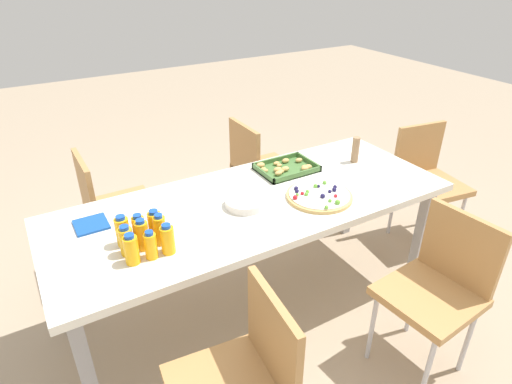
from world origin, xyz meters
name	(u,v)px	position (x,y,z in m)	size (l,w,h in m)	color
ground_plane	(254,304)	(0.00, 0.00, 0.00)	(12.00, 12.00, 0.00)	tan
party_table	(254,211)	(0.00, 0.00, 0.66)	(2.11, 0.81, 0.72)	silver
chair_near_left	(244,376)	(-0.48, -0.76, 0.50)	(0.44, 0.44, 0.83)	#B7844C
chair_near_right	(440,283)	(0.55, -0.78, 0.50)	(0.43, 0.43, 0.83)	#B7844C
chair_far_left	(110,204)	(-0.60, 0.73, 0.50)	(0.40, 0.40, 0.83)	#B7844C
chair_far_right	(259,165)	(0.47, 0.74, 0.50)	(0.41, 0.41, 0.83)	#B7844C
chair_end	(426,175)	(1.39, 0.03, 0.50)	(0.45, 0.45, 0.83)	#B7844C
juice_bottle_0	(131,250)	(-0.69, -0.19, 0.79)	(0.06, 0.06, 0.14)	#F9AD14
juice_bottle_1	(151,245)	(-0.61, -0.20, 0.78)	(0.05, 0.05, 0.13)	#FAAC14
juice_bottle_2	(168,239)	(-0.54, -0.20, 0.79)	(0.06, 0.06, 0.14)	#F9AE14
juice_bottle_3	(126,241)	(-0.69, -0.12, 0.79)	(0.06, 0.06, 0.14)	#F8AC14
juice_bottle_4	(142,235)	(-0.62, -0.12, 0.79)	(0.06, 0.06, 0.15)	#F9AC14
juice_bottle_5	(160,230)	(-0.54, -0.12, 0.79)	(0.05, 0.05, 0.15)	#FAAD14
juice_bottle_6	(123,231)	(-0.69, -0.05, 0.79)	(0.06, 0.06, 0.15)	#F9AF14
juice_bottle_7	(139,228)	(-0.62, -0.05, 0.78)	(0.06, 0.06, 0.13)	#F9AD14
juice_bottle_8	(155,224)	(-0.55, -0.05, 0.78)	(0.06, 0.06, 0.13)	#FAAD14
fruit_pizza	(319,196)	(0.31, -0.15, 0.73)	(0.35, 0.35, 0.05)	tan
snack_tray	(286,168)	(0.34, 0.21, 0.73)	(0.33, 0.25, 0.04)	#477238
plate_stack	(245,202)	(-0.07, -0.03, 0.74)	(0.21, 0.21, 0.04)	silver
napkin_stack	(91,225)	(-0.79, 0.18, 0.73)	(0.15, 0.15, 0.01)	#194CA5
cardboard_tube	(355,150)	(0.77, 0.10, 0.80)	(0.04, 0.04, 0.16)	#9E7A56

